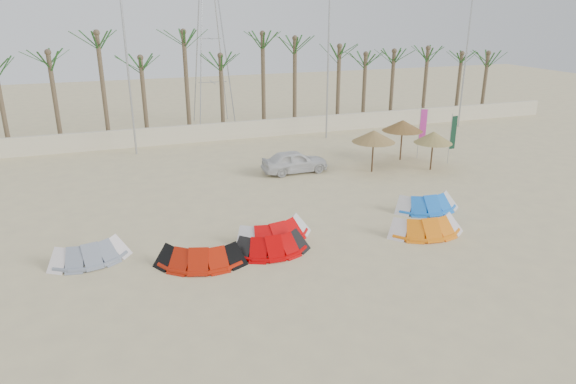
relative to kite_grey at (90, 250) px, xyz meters
name	(u,v)px	position (x,y,z in m)	size (l,w,h in m)	color
ground	(342,277)	(8.75, -4.57, -0.42)	(120.00, 120.00, 0.00)	beige
boundary_wall	(217,132)	(8.75, 17.43, 0.23)	(60.00, 0.30, 1.30)	beige
palm_line	(218,50)	(9.42, 18.93, 6.03)	(52.00, 4.00, 7.70)	brown
lamp_b	(128,67)	(2.78, 15.43, 5.35)	(1.25, 0.14, 11.00)	#A5A8AD
lamp_c	(329,60)	(16.78, 15.43, 5.35)	(1.25, 0.14, 11.00)	#A5A8AD
lamp_d	(466,56)	(28.78, 15.43, 5.35)	(1.25, 0.14, 11.00)	#A5A8AD
pylon	(215,123)	(9.75, 23.43, -0.42)	(3.00, 3.00, 14.00)	#A5A8AD
kite_grey	(90,250)	(0.00, 0.00, 0.00)	(3.20, 2.03, 0.90)	gray
kite_red_left	(198,252)	(3.98, -1.64, 0.00)	(3.65, 2.31, 0.90)	#A71605
kite_red_mid	(269,241)	(6.89, -1.61, 0.00)	(3.10, 1.58, 0.90)	#B90001
kite_red_right	(272,227)	(7.42, -0.31, 0.00)	(3.59, 2.07, 0.90)	red
kite_orange	(422,223)	(13.80, -2.08, 0.00)	(3.44, 1.83, 0.90)	orange
kite_blue	(424,201)	(15.48, 0.35, 0.00)	(3.29, 1.70, 0.90)	blue
parasol_left	(374,136)	(15.94, 6.61, 1.79)	(2.59, 2.59, 2.56)	#4C331E
parasol_mid	(433,137)	(19.54, 5.79, 1.62)	(2.31, 2.31, 2.39)	#4C331E
parasol_right	(403,126)	(18.92, 8.29, 1.86)	(2.61, 2.61, 2.63)	#4C331E
flag_pink	(422,128)	(20.38, 8.33, 1.62)	(0.44, 0.18, 3.43)	#A5A8AD
flag_green	(453,134)	(21.47, 6.53, 1.50)	(0.45, 0.05, 3.23)	#A5A8AD
car	(295,161)	(11.49, 8.06, 0.26)	(1.59, 3.96, 1.35)	silver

